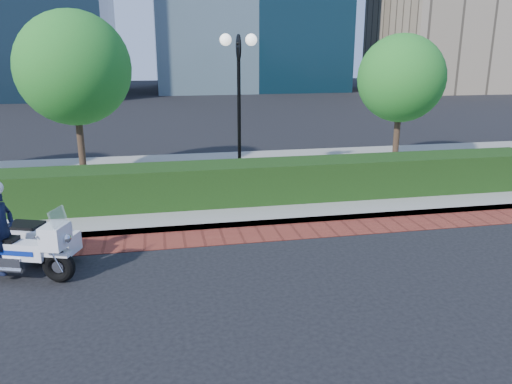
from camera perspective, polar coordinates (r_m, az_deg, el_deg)
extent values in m
plane|color=black|center=(9.62, -2.65, -8.28)|extent=(120.00, 120.00, 0.00)
cube|color=maroon|center=(10.99, -3.84, -5.09)|extent=(60.00, 1.00, 0.01)
cube|color=gray|center=(15.23, -6.08, 1.16)|extent=(60.00, 8.00, 0.15)
cube|color=black|center=(12.77, -5.13, 0.95)|extent=(18.00, 1.20, 1.00)
cylinder|color=black|center=(14.53, -1.87, 1.43)|extent=(0.30, 0.30, 0.30)
cylinder|color=black|center=(14.18, -1.94, 8.69)|extent=(0.10, 0.10, 3.70)
cylinder|color=black|center=(14.06, -2.02, 16.19)|extent=(0.04, 0.70, 0.70)
sphere|color=white|center=(14.01, -3.50, 16.99)|extent=(0.32, 0.32, 0.32)
sphere|color=white|center=(14.12, -0.56, 17.01)|extent=(0.32, 0.32, 0.32)
cylinder|color=#332319|center=(15.57, -19.36, 5.05)|extent=(0.20, 0.20, 2.17)
sphere|color=#1C7322|center=(15.34, -20.13, 13.15)|extent=(3.20, 3.20, 3.20)
cylinder|color=#332319|center=(17.29, 15.74, 5.95)|extent=(0.20, 0.20, 1.92)
sphere|color=#1C7322|center=(17.08, 16.24, 12.37)|extent=(2.80, 2.80, 2.80)
torus|color=black|center=(9.46, -21.60, -7.90)|extent=(0.63, 0.37, 0.60)
cube|color=white|center=(9.79, -25.93, -5.95)|extent=(1.21, 0.67, 0.31)
cube|color=silver|center=(9.89, -26.00, -7.10)|extent=(0.59, 0.51, 0.25)
cube|color=white|center=(9.26, -21.95, -4.71)|extent=(0.51, 0.59, 0.41)
cube|color=silver|center=(9.11, -21.67, -2.88)|extent=(0.26, 0.46, 0.36)
cube|color=white|center=(10.52, -24.36, -4.91)|extent=(1.54, 1.08, 0.50)
cube|color=black|center=(10.48, -24.95, -3.48)|extent=(0.75, 0.64, 0.07)
torus|color=black|center=(10.98, -23.42, -5.21)|extent=(0.48, 0.29, 0.45)
imported|color=black|center=(9.78, -27.07, -3.90)|extent=(0.55, 0.66, 1.57)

